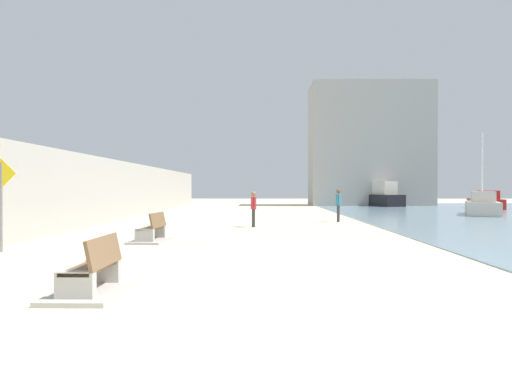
{
  "coord_description": "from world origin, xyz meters",
  "views": [
    {
      "loc": [
        0.75,
        -7.21,
        1.8
      ],
      "look_at": [
        0.46,
        16.21,
        1.61
      ],
      "focal_mm": 36.36,
      "sensor_mm": 36.0,
      "label": 1
    }
  ],
  "objects_px": {
    "boat_far_left": "(482,206)",
    "boat_nearest": "(378,197)",
    "bench_far": "(152,235)",
    "bench_near": "(92,280)",
    "person_standing": "(338,203)",
    "pedestrian_sign": "(1,194)",
    "boat_outer": "(486,202)",
    "person_walking": "(253,206)"
  },
  "relations": [
    {
      "from": "bench_near",
      "to": "boat_outer",
      "type": "relative_size",
      "value": 0.37
    },
    {
      "from": "pedestrian_sign",
      "to": "boat_outer",
      "type": "bearing_deg",
      "value": 48.62
    },
    {
      "from": "person_standing",
      "to": "boat_outer",
      "type": "bearing_deg",
      "value": 48.46
    },
    {
      "from": "person_walking",
      "to": "boat_far_left",
      "type": "bearing_deg",
      "value": 34.57
    },
    {
      "from": "person_walking",
      "to": "boat_far_left",
      "type": "height_order",
      "value": "boat_far_left"
    },
    {
      "from": "boat_nearest",
      "to": "boat_far_left",
      "type": "bearing_deg",
      "value": -79.68
    },
    {
      "from": "bench_near",
      "to": "boat_nearest",
      "type": "bearing_deg",
      "value": 71.34
    },
    {
      "from": "bench_near",
      "to": "boat_far_left",
      "type": "height_order",
      "value": "boat_far_left"
    },
    {
      "from": "bench_near",
      "to": "bench_far",
      "type": "height_order",
      "value": "same"
    },
    {
      "from": "bench_near",
      "to": "bench_far",
      "type": "bearing_deg",
      "value": 95.4
    },
    {
      "from": "person_standing",
      "to": "boat_outer",
      "type": "xyz_separation_m",
      "value": [
        14.96,
        16.88,
        -0.4
      ]
    },
    {
      "from": "pedestrian_sign",
      "to": "bench_far",
      "type": "bearing_deg",
      "value": 38.45
    },
    {
      "from": "bench_far",
      "to": "boat_far_left",
      "type": "height_order",
      "value": "boat_far_left"
    },
    {
      "from": "boat_outer",
      "to": "boat_nearest",
      "type": "distance_m",
      "value": 10.06
    },
    {
      "from": "bench_far",
      "to": "boat_nearest",
      "type": "height_order",
      "value": "boat_nearest"
    },
    {
      "from": "person_walking",
      "to": "pedestrian_sign",
      "type": "bearing_deg",
      "value": -126.34
    },
    {
      "from": "person_walking",
      "to": "boat_far_left",
      "type": "xyz_separation_m",
      "value": [
        14.7,
        10.13,
        -0.32
      ]
    },
    {
      "from": "person_standing",
      "to": "bench_far",
      "type": "bearing_deg",
      "value": -127.43
    },
    {
      "from": "bench_far",
      "to": "pedestrian_sign",
      "type": "distance_m",
      "value": 4.8
    },
    {
      "from": "boat_outer",
      "to": "person_standing",
      "type": "bearing_deg",
      "value": -131.54
    },
    {
      "from": "pedestrian_sign",
      "to": "person_walking",
      "type": "bearing_deg",
      "value": 53.66
    },
    {
      "from": "boat_far_left",
      "to": "pedestrian_sign",
      "type": "height_order",
      "value": "boat_far_left"
    },
    {
      "from": "person_walking",
      "to": "boat_outer",
      "type": "height_order",
      "value": "person_walking"
    },
    {
      "from": "bench_far",
      "to": "person_standing",
      "type": "height_order",
      "value": "person_standing"
    },
    {
      "from": "person_walking",
      "to": "boat_outer",
      "type": "bearing_deg",
      "value": 46.54
    },
    {
      "from": "person_walking",
      "to": "person_standing",
      "type": "distance_m",
      "value": 5.64
    },
    {
      "from": "boat_nearest",
      "to": "pedestrian_sign",
      "type": "xyz_separation_m",
      "value": [
        -18.52,
        -36.22,
        0.73
      ]
    },
    {
      "from": "pedestrian_sign",
      "to": "bench_near",
      "type": "bearing_deg",
      "value": -51.91
    },
    {
      "from": "person_walking",
      "to": "boat_nearest",
      "type": "relative_size",
      "value": 0.23
    },
    {
      "from": "person_standing",
      "to": "pedestrian_sign",
      "type": "relative_size",
      "value": 0.66
    },
    {
      "from": "person_walking",
      "to": "boat_outer",
      "type": "relative_size",
      "value": 0.29
    },
    {
      "from": "bench_far",
      "to": "boat_nearest",
      "type": "bearing_deg",
      "value": 65.9
    },
    {
      "from": "person_standing",
      "to": "pedestrian_sign",
      "type": "height_order",
      "value": "pedestrian_sign"
    },
    {
      "from": "boat_far_left",
      "to": "boat_nearest",
      "type": "xyz_separation_m",
      "value": [
        -3.05,
        16.76,
        0.27
      ]
    },
    {
      "from": "person_standing",
      "to": "boat_far_left",
      "type": "height_order",
      "value": "boat_far_left"
    },
    {
      "from": "person_standing",
      "to": "person_walking",
      "type": "bearing_deg",
      "value": -141.17
    },
    {
      "from": "bench_near",
      "to": "boat_far_left",
      "type": "xyz_separation_m",
      "value": [
        17.18,
        25.07,
        0.4
      ]
    },
    {
      "from": "bench_near",
      "to": "boat_outer",
      "type": "xyz_separation_m",
      "value": [
        21.82,
        35.36,
        0.38
      ]
    },
    {
      "from": "boat_far_left",
      "to": "boat_nearest",
      "type": "bearing_deg",
      "value": 100.32
    },
    {
      "from": "bench_near",
      "to": "person_standing",
      "type": "relative_size",
      "value": 1.22
    },
    {
      "from": "person_walking",
      "to": "person_standing",
      "type": "height_order",
      "value": "person_standing"
    },
    {
      "from": "person_standing",
      "to": "boat_nearest",
      "type": "xyz_separation_m",
      "value": [
        7.26,
        23.35,
        -0.11
      ]
    }
  ]
}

